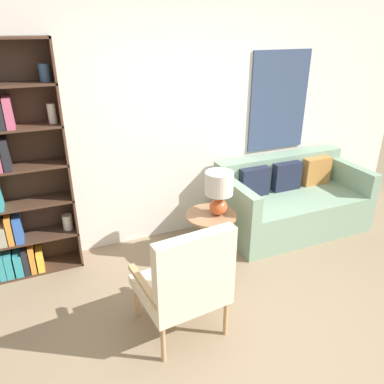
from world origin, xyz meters
name	(u,v)px	position (x,y,z in m)	size (l,w,h in m)	color
ground_plane	(267,354)	(0.00, 0.00, 0.00)	(14.00, 14.00, 0.00)	#847056
wall_back	(172,119)	(0.02, 2.03, 1.35)	(6.40, 0.08, 2.70)	silver
bookshelf	(3,174)	(-1.67, 1.84, 1.05)	(0.89, 0.30, 2.19)	#422B1E
armchair	(187,280)	(-0.48, 0.41, 0.54)	(0.68, 0.67, 0.99)	tan
couch	(290,202)	(1.34, 1.57, 0.33)	(1.70, 0.87, 0.84)	gray
side_table	(211,219)	(0.16, 1.33, 0.46)	(0.52, 0.52, 0.52)	#99704C
table_lamp	(219,189)	(0.23, 1.31, 0.80)	(0.28, 0.28, 0.46)	#C65128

